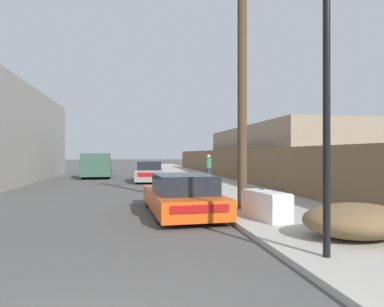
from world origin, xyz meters
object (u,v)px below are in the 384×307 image
Objects in this scene: utility_pole at (242,69)px; brush_pile at (356,221)px; pickup_truck at (97,166)px; street_lamp at (327,96)px; car_parked_mid at (149,172)px; pedestrian at (209,167)px; discarded_fridge at (266,205)px; parked_sports_car_red at (182,196)px.

utility_pole is 3.88× the size of brush_pile.
street_lamp is (5.76, -21.55, 1.85)m from pickup_truck.
car_parked_mid is 3.85m from pedestrian.
brush_pile is at bearing 106.84° from pickup_truck.
discarded_fridge is 0.37× the size of street_lamp.
pedestrian is at bearing 141.36° from pickup_truck.
parked_sports_car_red is 0.57× the size of utility_pole.
discarded_fridge is 4.04m from street_lamp.
street_lamp is at bearing -92.39° from utility_pole.
discarded_fridge is 0.29× the size of pickup_truck.
parked_sports_car_red is at bearing 128.98° from discarded_fridge.
utility_pole is 5.28m from street_lamp.
brush_pile is (3.33, -16.05, -0.16)m from car_parked_mid.
brush_pile is (1.08, -3.94, -3.97)m from utility_pole.
parked_sports_car_red is at bearing 101.77° from pickup_truck.
car_parked_mid reaches higher than parked_sports_car_red.
street_lamp is at bearing -95.85° from pedestrian.
utility_pole reaches higher than discarded_fridge.
utility_pole is at bearing -97.40° from pedestrian.
street_lamp is (1.68, -5.06, 2.22)m from parked_sports_car_red.
parked_sports_car_red is 2.91× the size of pedestrian.
street_lamp is at bearing 102.83° from pickup_truck.
brush_pile is at bearing -74.71° from utility_pole.
car_parked_mid is at bearing 88.59° from parked_sports_car_red.
discarded_fridge is 13.99m from car_parked_mid.
parked_sports_car_red is at bearing 178.25° from utility_pole.
discarded_fridge is at bearing -96.06° from pedestrian.
car_parked_mid is 0.78× the size of pickup_truck.
street_lamp is 16.25m from pedestrian.
pickup_truck reaches higher than pedestrian.
car_parked_mid is at bearing 101.73° from brush_pile.
brush_pile is at bearing -75.79° from discarded_fridge.
pedestrian reaches higher than brush_pile.
discarded_fridge is at bearing -76.82° from car_parked_mid.
street_lamp is at bearing -104.58° from discarded_fridge.
discarded_fridge is 4.31m from utility_pole.
discarded_fridge is 1.01× the size of pedestrian.
pedestrian is (3.32, 11.01, 0.41)m from parked_sports_car_red.
pickup_truck is (-3.72, 4.44, 0.29)m from car_parked_mid.
street_lamp is at bearing -140.55° from brush_pile.
pedestrian is (3.69, -1.04, 0.33)m from car_parked_mid.
street_lamp is (-0.21, -5.00, -1.67)m from utility_pole.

